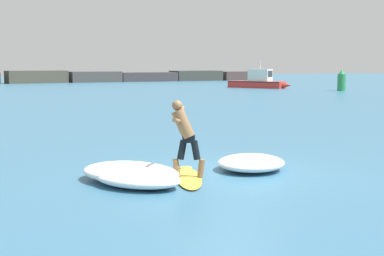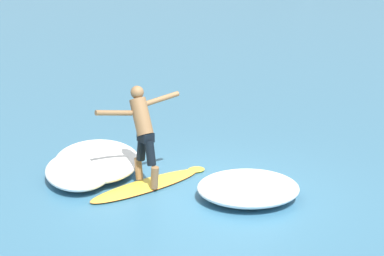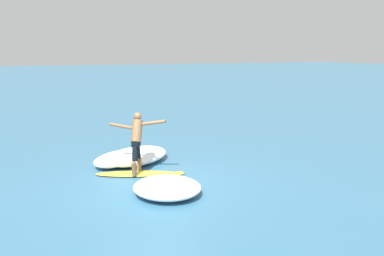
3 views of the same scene
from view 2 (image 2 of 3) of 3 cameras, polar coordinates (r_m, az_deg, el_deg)
ground_plane at (r=10.75m, az=1.19°, el=-5.84°), size 200.00×200.00×0.00m
surfboard at (r=11.08m, az=-3.88°, el=-5.04°), size 1.39×2.46×0.20m
surfer at (r=10.81m, az=-4.43°, el=0.08°), size 0.98×1.41×1.67m
wave_foam_at_tail at (r=11.87m, az=-8.43°, el=-2.85°), size 2.55×2.75×0.40m
wave_foam_at_nose at (r=10.53m, az=5.02°, el=-5.32°), size 2.25×2.22×0.37m
wave_foam_beside at (r=11.48m, az=-10.04°, el=-3.72°), size 2.09×2.24×0.35m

